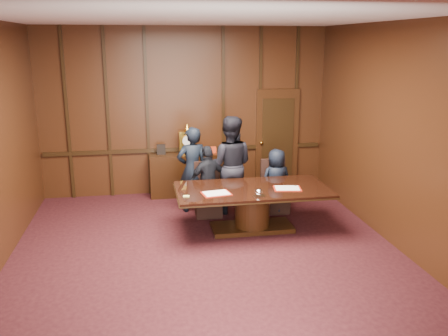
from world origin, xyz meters
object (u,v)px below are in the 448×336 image
Objects in this scene: sideboard at (188,173)px; witness_left at (192,170)px; conference_table at (252,202)px; signatory_right at (276,181)px; signatory_left at (208,182)px; witness_right at (230,165)px.

witness_left is (-0.01, -1.00, 0.34)m from sideboard.
sideboard is at bearing 112.60° from conference_table.
sideboard is 0.97× the size of witness_left.
conference_table is at bearing 116.20° from witness_left.
conference_table is at bearing 43.20° from signatory_right.
witness_right reaches higher than signatory_left.
conference_table is at bearing -67.40° from sideboard.
conference_table is 2.11× the size of signatory_right.
witness_left is (-0.91, 1.16, 0.31)m from conference_table.
sideboard reaches higher than signatory_right.
signatory_right is 0.94m from witness_right.
conference_table is at bearing 111.00° from signatory_left.
witness_left is at bearing -20.58° from signatory_right.
signatory_right is (0.65, 0.80, 0.11)m from conference_table.
signatory_left reaches higher than conference_table.
sideboard reaches higher than conference_table.
signatory_left reaches higher than signatory_right.
sideboard is at bearing -97.72° from signatory_left.
signatory_left is 0.73× the size of witness_right.
signatory_right is at bearing 155.09° from witness_left.
witness_right is at bearing -60.19° from sideboard.
signatory_right is at bearing -175.86° from witness_right.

